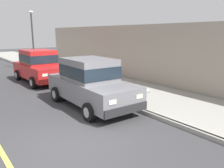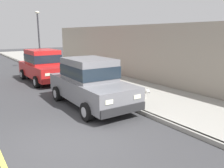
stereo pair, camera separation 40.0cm
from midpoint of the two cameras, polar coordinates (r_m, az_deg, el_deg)
name	(u,v)px [view 2 (the right image)]	position (r m, az deg, el deg)	size (l,w,h in m)	color
ground_plane	(67,143)	(6.40, -9.55, -14.39)	(80.00, 80.00, 0.00)	#38383A
curb	(152,116)	(8.13, 11.40, -7.92)	(0.16, 64.00, 0.14)	gray
sidewalk	(185,107)	(9.46, 19.00, -5.42)	(3.60, 64.00, 0.14)	#99968E
lane_centre_line	(2,161)	(5.99, -24.14, -17.37)	(0.12, 57.60, 0.01)	#E0D64C
car_grey_sedan	(90,82)	(9.13, -4.31, 0.56)	(2.13, 4.65, 1.92)	slate
car_red_sedan	(43,65)	(14.33, -16.14, 4.53)	(2.05, 4.61, 1.92)	red
dog_white	(143,92)	(9.79, 9.06, -2.06)	(0.25, 0.76, 0.49)	white
street_lamp	(39,33)	(19.16, -17.39, 12.16)	(0.36, 0.36, 4.42)	#2D2D33
building_facade	(128,52)	(14.87, 4.78, 7.99)	(0.50, 20.00, 3.37)	#9E9384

